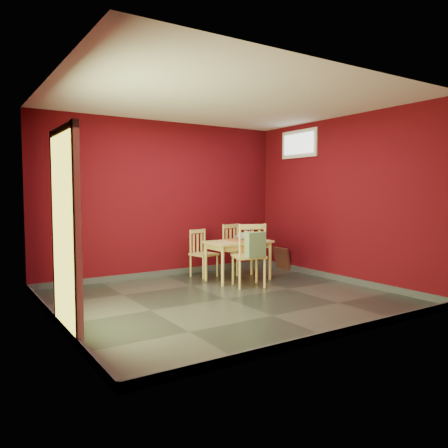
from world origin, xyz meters
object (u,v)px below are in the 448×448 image
chair_far_right (236,248)px  picture_frame (282,258)px  tote_bag (256,244)px  chair_far_left (202,252)px  cat (243,235)px  dining_table (238,246)px  chair_near (249,254)px

chair_far_right → picture_frame: 1.03m
tote_bag → picture_frame: (1.51, 1.17, -0.48)m
chair_far_right → tote_bag: 1.42m
chair_far_left → tote_bag: tote_bag is taller
chair_far_right → tote_bag: tote_bag is taller
chair_far_left → cat: 0.81m
chair_far_left → picture_frame: chair_far_left is taller
chair_far_left → tote_bag: size_ratio=1.85×
cat → chair_far_right: bearing=55.1°
dining_table → picture_frame: 1.43m
chair_near → chair_far_left: bearing=99.3°
chair_near → tote_bag: size_ratio=2.24×
cat → chair_near: bearing=-128.9°
chair_far_left → chair_far_right: (0.66, -0.06, 0.04)m
chair_far_right → cat: bearing=-111.8°
chair_far_right → picture_frame: bearing=-7.6°
cat → chair_far_left: bearing=114.7°
dining_table → chair_far_left: bearing=118.0°
tote_bag → chair_far_right: bearing=68.0°
dining_table → chair_near: 0.54m
chair_far_left → chair_far_right: 0.67m
picture_frame → tote_bag: bearing=-142.4°
chair_far_left → chair_near: chair_near is taller
dining_table → chair_far_right: size_ratio=1.20×
chair_near → chair_far_right: bearing=66.1°
chair_far_right → dining_table: bearing=-120.7°
dining_table → tote_bag: size_ratio=2.41×
chair_far_right → chair_near: size_ratio=0.90×
chair_far_right → tote_bag: bearing=-112.0°
picture_frame → chair_far_left: bearing=173.3°
dining_table → cat: size_ratio=2.84×
chair_near → picture_frame: chair_near is taller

